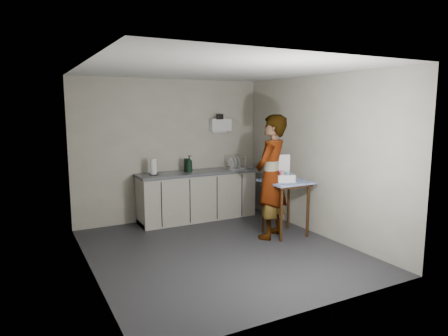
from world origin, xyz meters
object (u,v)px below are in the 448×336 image
kitchen_counter (197,197)px  standing_man (271,177)px  soda_can (191,168)px  paper_towel (153,167)px  dark_bottle (186,165)px  soap_bottle (189,164)px  dish_rack (235,166)px  bakery_box (284,175)px  side_table (286,188)px

kitchen_counter → standing_man: bearing=-67.9°
soda_can → paper_towel: bearing=-174.5°
standing_man → dark_bottle: 1.77m
kitchen_counter → soap_bottle: (-0.17, -0.05, 0.64)m
standing_man → dish_rack: (0.15, 1.46, -0.02)m
kitchen_counter → bakery_box: size_ratio=5.43×
soap_bottle → dish_rack: (0.94, -0.01, -0.10)m
dark_bottle → paper_towel: size_ratio=0.88×
kitchen_counter → dark_bottle: dark_bottle is taller
standing_man → dish_rack: standing_man is taller
side_table → soap_bottle: (-1.07, 1.49, 0.27)m
paper_towel → bakery_box: size_ratio=0.69×
soap_bottle → soda_can: soap_bottle is taller
side_table → dish_rack: size_ratio=2.42×
soap_bottle → paper_towel: 0.67m
kitchen_counter → side_table: bearing=-60.0°
side_table → dark_bottle: dark_bottle is taller
kitchen_counter → soap_bottle: bearing=-164.7°
soda_can → paper_towel: size_ratio=0.41×
soda_can → paper_towel: 0.75m
kitchen_counter → side_table: kitchen_counter is taller
soap_bottle → side_table: bearing=-54.5°
kitchen_counter → paper_towel: size_ratio=7.83×
kitchen_counter → dish_rack: (0.77, -0.05, 0.54)m
side_table → bakery_box: (-0.06, -0.02, 0.21)m
standing_man → soda_can: size_ratio=16.85×
kitchen_counter → dark_bottle: (-0.20, 0.05, 0.61)m
soap_bottle → bakery_box: size_ratio=0.76×
kitchen_counter → soap_bottle: size_ratio=7.18×
standing_man → dark_bottle: standing_man is taller
soda_can → bakery_box: 1.87m
dish_rack → bakery_box: size_ratio=0.91×
side_table → soda_can: soda_can is taller
kitchen_counter → soda_can: size_ratio=19.09×
soap_bottle → soda_can: bearing=56.0°
standing_man → dish_rack: 1.47m
paper_towel → bakery_box: bearing=-42.7°
standing_man → soap_bottle: size_ratio=6.33×
kitchen_counter → dish_rack: 0.94m
side_table → dark_bottle: (-1.09, 1.59, 0.24)m
paper_towel → dish_rack: size_ratio=0.76×
kitchen_counter → bakery_box: bakery_box is taller
soap_bottle → dark_bottle: (-0.03, 0.10, -0.03)m
side_table → standing_man: (-0.27, 0.02, 0.20)m
side_table → dark_bottle: size_ratio=3.62×
paper_towel → dish_rack: bearing=-1.6°
side_table → bakery_box: size_ratio=2.20×
soap_bottle → soda_can: (0.07, 0.11, -0.10)m
side_table → paper_towel: bearing=139.0°
paper_towel → dark_bottle: bearing=5.3°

